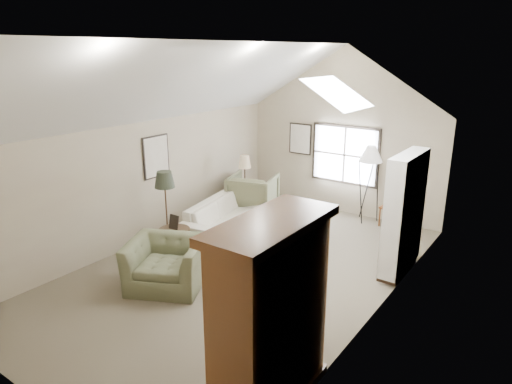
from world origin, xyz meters
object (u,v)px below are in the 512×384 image
Objects in this scene: armchair_far at (253,194)px; side_chair at (392,203)px; armchair_near at (167,264)px; coffee_table at (224,255)px; sofa at (224,216)px; side_table at (175,243)px; armoire at (270,315)px.

side_chair is at bearing -176.87° from armchair_far.
armchair_near is at bearing 86.09° from armchair_far.
armchair_near is 1.21m from coffee_table.
armchair_near is at bearing -104.11° from coffee_table.
side_table is (0.10, -1.60, -0.05)m from sofa.
side_table is (-0.97, -0.29, 0.10)m from coffee_table.
armchair_far is 2.88m from coffee_table.
armoire is at bearing -48.98° from armchair_near.
armchair_near is at bearing -172.67° from sofa.
side_table is (0.23, -2.89, -0.20)m from armchair_far.
coffee_table is 0.72× the size of side_chair.
coffee_table is at bearing -150.87° from sofa.
armchair_near is 2.11× the size of side_table.
armchair_far is at bearing -4.58° from sofa.
side_chair is at bearing 54.99° from side_table.
armoire is at bearing -74.24° from side_chair.
sofa is 2.17× the size of armchair_far.
armchair_near is 1.11m from side_table.
coffee_table is 1.02m from side_table.
side_table is (-3.57, 2.06, -0.80)m from armoire.
side_chair reaches higher than side_table.
coffee_table is 4.20m from side_chair.
armoire is at bearing -42.13° from coffee_table.
armoire reaches higher than armchair_far.
side_table is at bearing 101.46° from armchair_near.
armchair_far is 1.00× the size of side_chair.
armoire reaches higher than sofa.
armoire is 2.79× the size of coffee_table.
side_chair is (2.15, 4.91, 0.14)m from armchair_near.
side_chair reaches higher than armchair_near.
armoire is 6.27m from armchair_far.
armchair_far is (-3.80, 4.95, -0.60)m from armoire.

